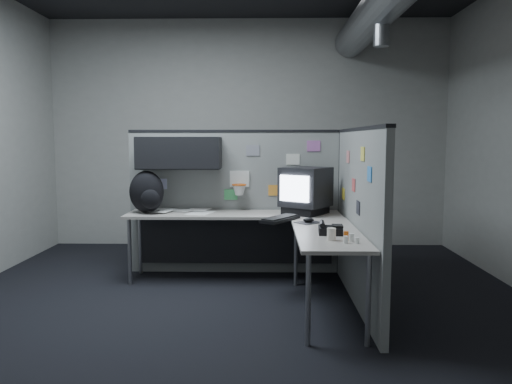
{
  "coord_description": "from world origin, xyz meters",
  "views": [
    {
      "loc": [
        0.25,
        -4.34,
        1.52
      ],
      "look_at": [
        0.15,
        0.35,
        1.03
      ],
      "focal_mm": 35.0,
      "sensor_mm": 36.0,
      "label": 1
    }
  ],
  "objects_px": {
    "desk": "(256,228)",
    "backpack": "(147,193)",
    "phone": "(330,229)",
    "monitor": "(306,190)",
    "keyboard": "(280,219)"
  },
  "relations": [
    {
      "from": "desk",
      "to": "backpack",
      "type": "xyz_separation_m",
      "value": [
        -1.18,
        0.28,
        0.34
      ]
    },
    {
      "from": "desk",
      "to": "phone",
      "type": "bearing_deg",
      "value": -54.07
    },
    {
      "from": "desk",
      "to": "phone",
      "type": "relative_size",
      "value": 10.01
    },
    {
      "from": "phone",
      "to": "backpack",
      "type": "relative_size",
      "value": 0.51
    },
    {
      "from": "desk",
      "to": "monitor",
      "type": "xyz_separation_m",
      "value": [
        0.52,
        0.24,
        0.37
      ]
    },
    {
      "from": "monitor",
      "to": "backpack",
      "type": "relative_size",
      "value": 1.33
    },
    {
      "from": "keyboard",
      "to": "phone",
      "type": "relative_size",
      "value": 2.17
    },
    {
      "from": "keyboard",
      "to": "desk",
      "type": "bearing_deg",
      "value": 126.63
    },
    {
      "from": "monitor",
      "to": "phone",
      "type": "relative_size",
      "value": 2.63
    },
    {
      "from": "monitor",
      "to": "backpack",
      "type": "distance_m",
      "value": 1.71
    },
    {
      "from": "monitor",
      "to": "desk",
      "type": "bearing_deg",
      "value": -165.23
    },
    {
      "from": "desk",
      "to": "backpack",
      "type": "relative_size",
      "value": 5.07
    },
    {
      "from": "monitor",
      "to": "keyboard",
      "type": "height_order",
      "value": "monitor"
    },
    {
      "from": "desk",
      "to": "keyboard",
      "type": "height_order",
      "value": "keyboard"
    },
    {
      "from": "desk",
      "to": "phone",
      "type": "height_order",
      "value": "phone"
    }
  ]
}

